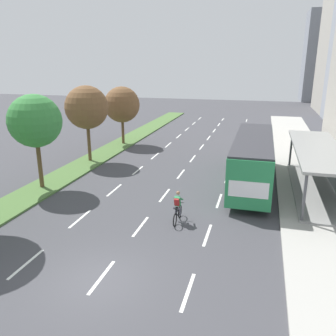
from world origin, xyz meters
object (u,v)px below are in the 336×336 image
Objects in this scene: bus at (253,156)px; median_tree_third at (87,108)px; median_tree_fourth at (122,105)px; bus_shelter at (321,165)px; median_tree_second at (35,121)px; cyclist at (178,208)px.

median_tree_third is at bearing 170.21° from bus.
median_tree_fourth is (0.24, 6.85, -0.52)m from median_tree_third.
median_tree_third reaches higher than bus_shelter.
median_tree_fourth is (-17.62, 9.60, 2.23)m from bus_shelter.
bus is at bearing 174.62° from bus_shelter.
median_tree_second reaches higher than median_tree_fourth.
bus_shelter is 1.97× the size of median_tree_fourth.
median_tree_second is at bearing -90.11° from median_tree_third.
median_tree_second is at bearing -161.65° from bus.
median_tree_second is 13.72m from median_tree_fourth.
bus is at bearing -9.79° from median_tree_third.
bus_shelter is 1.01× the size of bus.
median_tree_fourth reaches higher than cyclist.
median_tree_fourth is at bearing 145.41° from bus.
bus is at bearing 18.35° from median_tree_second.
median_tree_third is at bearing 136.81° from cyclist.
bus_shelter is 6.27× the size of cyclist.
bus_shelter is at bearing -8.74° from median_tree_third.
cyclist is 14.30m from median_tree_third.
bus reaches higher than cyclist.
median_tree_third is 1.09× the size of median_tree_fourth.
cyclist is 0.31× the size of median_tree_fourth.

